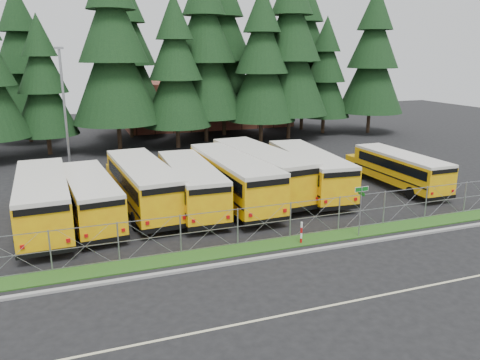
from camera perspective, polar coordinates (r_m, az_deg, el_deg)
name	(u,v)px	position (r m, az deg, el deg)	size (l,w,h in m)	color
ground	(298,229)	(26.90, 7.09, -5.91)	(120.00, 120.00, 0.00)	black
curb	(326,248)	(24.37, 10.41, -8.20)	(50.00, 0.25, 0.12)	gray
grass_verge	(312,239)	(25.50, 8.82, -7.12)	(50.00, 1.40, 0.06)	#1F4513
road_lane_line	(386,294)	(20.76, 17.35, -13.17)	(50.00, 0.12, 0.01)	beige
chainlink_fence	(307,218)	(25.73, 8.17, -4.57)	(44.00, 0.10, 2.00)	#94969C
brick_building	(206,104)	(65.07, -4.17, 9.26)	(22.00, 10.00, 6.00)	brown
bus_0	(43,201)	(28.72, -22.86, -2.43)	(2.75, 11.66, 3.06)	yellow
bus_1	(90,198)	(28.92, -17.86, -2.13)	(2.50, 10.59, 2.78)	yellow
bus_2	(142,186)	(30.11, -11.87, -0.73)	(2.78, 11.78, 3.09)	yellow
bus_3	(190,186)	(29.96, -6.16, -0.71)	(2.65, 11.25, 2.95)	yellow
bus_4	(231,179)	(30.79, -1.05, 0.07)	(2.89, 12.25, 3.21)	yellow
bus_5	(258,172)	(32.79, 2.21, 1.04)	(2.93, 12.43, 3.26)	yellow
bus_6	(306,172)	(33.43, 8.10, 0.97)	(2.73, 11.57, 3.03)	yellow
bus_east	(397,170)	(36.39, 18.60, 1.14)	(2.35, 9.97, 2.61)	yellow
street_sign	(361,201)	(25.75, 14.53, -2.47)	(0.84, 0.55, 2.81)	#94969C
striped_bollard	(301,233)	(24.68, 7.49, -6.41)	(0.11, 0.11, 1.20)	#B20C0C
light_standard	(64,107)	(40.49, -20.61, 8.36)	(0.70, 0.35, 10.14)	#94969C
conifer_2	(43,86)	(49.20, -22.89, 10.53)	(6.02, 6.02, 13.32)	black
conifer_3	(114,53)	(48.86, -15.14, 14.76)	(8.79, 8.79, 19.45)	black
conifer_4	(176,72)	(49.22, -7.84, 12.89)	(7.05, 7.05, 15.59)	black
conifer_5	(205,54)	(52.56, -4.31, 15.10)	(8.70, 8.70, 19.24)	black
conifer_6	(262,65)	(52.08, 2.66, 13.77)	(7.58, 7.58, 16.77)	black
conifer_7	(291,52)	(54.71, 6.19, 15.21)	(8.83, 8.83, 19.52)	black
conifer_8	(325,76)	(59.28, 10.34, 12.38)	(6.33, 6.33, 14.01)	black
conifer_9	(373,61)	(60.78, 15.87, 13.80)	(7.94, 7.94, 17.57)	black
conifer_10	(22,65)	(57.36, -25.01, 12.59)	(7.63, 7.63, 16.87)	black
conifer_11	(127,57)	(56.55, -13.59, 14.33)	(8.34, 8.34, 18.44)	black
conifer_12	(223,53)	(56.85, -2.04, 15.27)	(8.82, 8.82, 19.51)	black
conifer_13	(304,54)	(61.71, 7.77, 14.95)	(8.64, 8.64, 19.11)	black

